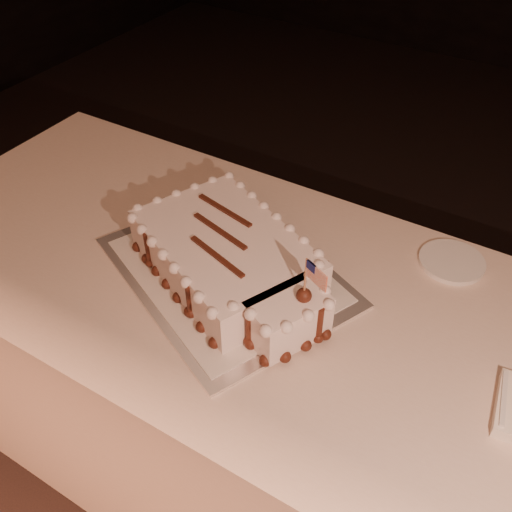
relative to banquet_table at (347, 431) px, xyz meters
The scene contains 6 objects.
room_shell 1.19m from the banquet_table, 90.00° to the right, with size 6.10×8.10×2.90m.
banquet_table is the anchor object (origin of this frame).
cake_board 0.51m from the banquet_table, behind, with size 0.54×0.41×0.01m, color silver.
doily 0.52m from the banquet_table, behind, with size 0.49×0.37×0.00m, color silver.
sheet_cake 0.54m from the banquet_table, behind, with size 0.54×0.43×0.20m.
side_plate 0.49m from the banquet_table, 73.80° to the left, with size 0.15×0.15×0.01m, color silver.
Camera 1 is at (0.21, -0.18, 1.65)m, focal length 40.00 mm.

